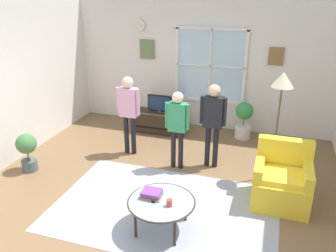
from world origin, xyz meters
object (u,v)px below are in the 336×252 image
remote_near_books (157,195)px  person_black_shirt (213,117)px  potted_plant_by_window (244,119)px  coffee_table (161,203)px  armchair (282,181)px  floor_lamp (282,91)px  person_green_shirt (177,122)px  cup (169,203)px  remote_near_cup (155,199)px  book_stack (152,194)px  person_pink_shirt (129,107)px  television (160,103)px  tv_stand (160,122)px  potted_plant_corner (27,149)px

remote_near_books → person_black_shirt: size_ratio=0.10×
potted_plant_by_window → coffee_table: bearing=-101.7°
coffee_table → potted_plant_by_window: 3.21m
armchair → floor_lamp: bearing=102.5°
coffee_table → person_green_shirt: bearing=99.4°
cup → remote_near_cup: (-0.21, 0.07, -0.03)m
book_stack → coffee_table: bearing=-19.1°
armchair → floor_lamp: size_ratio=0.51×
person_pink_shirt → potted_plant_by_window: person_pink_shirt is taller
person_green_shirt → person_pink_shirt: size_ratio=0.93×
cup → person_black_shirt: (0.15, 1.86, 0.44)m
coffee_table → book_stack: size_ratio=3.29×
television → coffee_table: 3.12m
coffee_table → potted_plant_by_window: (0.65, 3.14, 0.02)m
tv_stand → coffee_table: bearing=-70.6°
remote_near_cup → potted_plant_by_window: potted_plant_by_window is taller
tv_stand → remote_near_books: remote_near_books is taller
floor_lamp → cup: bearing=-122.5°
book_stack → person_green_shirt: (-0.12, 1.53, 0.38)m
remote_near_books → remote_near_cup: size_ratio=1.00×
remote_near_books → coffee_table: bearing=-50.0°
book_stack → remote_near_cup: size_ratio=1.84×
coffee_table → person_black_shirt: person_black_shirt is taller
television → person_black_shirt: bearing=-41.0°
remote_near_cup → person_black_shirt: bearing=78.7°
cup → person_green_shirt: (-0.39, 1.64, 0.38)m
person_green_shirt → coffee_table: bearing=-80.6°
person_green_shirt → floor_lamp: size_ratio=0.77×
person_black_shirt → person_green_shirt: (-0.54, -0.22, -0.06)m
person_green_shirt → potted_plant_corner: (-2.31, -0.83, -0.45)m
potted_plant_corner → remote_near_books: bearing=-14.5°
tv_stand → remote_near_cup: (0.95, -2.93, 0.21)m
cup → person_green_shirt: bearing=103.2°
armchair → cup: (-1.29, -1.14, 0.13)m
television → remote_near_books: bearing=-71.6°
book_stack → person_green_shirt: 1.58m
television → potted_plant_by_window: (1.68, 0.20, -0.21)m
person_green_shirt → potted_plant_by_window: person_green_shirt is taller
tv_stand → television: bearing=-90.0°
book_stack → potted_plant_corner: (-2.42, 0.70, -0.07)m
cup → potted_plant_corner: size_ratio=0.14×
potted_plant_by_window → tv_stand: bearing=-173.2°
coffee_table → remote_near_books: remote_near_books is taller
tv_stand → person_pink_shirt: size_ratio=0.75×
book_stack → person_pink_shirt: (-1.08, 1.79, 0.44)m
armchair → book_stack: size_ratio=3.37×
person_green_shirt → television: bearing=119.6°
potted_plant_by_window → floor_lamp: (0.61, -1.41, 1.03)m
tv_stand → remote_near_books: size_ratio=7.67×
armchair → coffee_table: armchair is taller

